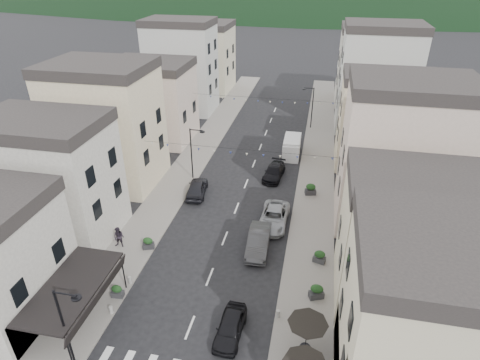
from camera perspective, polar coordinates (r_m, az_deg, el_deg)
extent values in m
cube|color=slate|center=(50.94, -6.17, 3.64)|extent=(4.00, 76.00, 0.12)
cube|color=slate|center=(48.80, 10.91, 2.06)|extent=(4.00, 76.00, 0.12)
cube|color=beige|center=(24.16, 27.17, -19.25)|extent=(10.00, 8.00, 10.00)
cube|color=black|center=(28.96, -22.86, -13.77)|extent=(3.60, 7.50, 0.15)
cube|color=black|center=(28.43, -19.52, -15.31)|extent=(0.34, 7.50, 0.99)
cylinder|color=black|center=(27.38, -23.08, -21.71)|extent=(0.10, 0.10, 3.20)
cylinder|color=black|center=(31.35, -16.23, -12.51)|extent=(0.10, 0.10, 3.20)
cube|color=#AAA69C|center=(37.54, -25.16, -0.52)|extent=(10.00, 7.00, 10.00)
cube|color=#262323|center=(35.42, -27.02, 7.24)|extent=(10.20, 7.14, 1.00)
cube|color=beige|center=(44.61, -18.34, 6.82)|extent=(10.00, 8.00, 12.00)
cube|color=#262323|center=(42.74, -19.72, 14.88)|extent=(10.20, 8.16, 1.00)
cube|color=#C0AC9C|center=(55.06, -12.27, 10.39)|extent=(10.00, 8.00, 9.50)
cube|color=#262323|center=(53.66, -12.87, 15.69)|extent=(10.20, 8.16, 1.00)
cube|color=#B3B4AE|center=(65.29, -8.29, 15.25)|extent=(10.00, 7.00, 13.00)
cube|color=#262323|center=(64.01, -8.76, 21.34)|extent=(10.20, 7.14, 1.00)
cube|color=beige|center=(76.62, -5.20, 16.70)|extent=(10.00, 9.00, 11.00)
cube|color=#262323|center=(75.57, -5.41, 21.15)|extent=(10.20, 9.18, 1.00)
cube|color=beige|center=(30.26, 23.73, -8.72)|extent=(10.00, 7.00, 9.00)
cube|color=#262323|center=(27.70, 25.75, -0.46)|extent=(10.20, 7.14, 1.00)
cube|color=#C0AC9C|center=(37.84, 21.84, 2.59)|extent=(10.00, 8.00, 12.50)
cube|color=#262323|center=(35.59, 23.85, 12.33)|extent=(10.20, 8.16, 1.00)
cube|color=beige|center=(49.24, 19.73, 7.39)|extent=(10.00, 7.00, 10.00)
cube|color=#262323|center=(47.64, 20.85, 13.52)|extent=(10.20, 7.14, 1.00)
cube|color=#B3B4AE|center=(60.07, 18.86, 13.07)|extent=(10.00, 8.00, 13.50)
cube|color=#262323|center=(58.67, 20.04, 19.84)|extent=(10.20, 8.16, 1.00)
cube|color=#AAA69C|center=(71.89, 17.89, 14.85)|extent=(10.00, 9.00, 11.50)
cube|color=#262323|center=(70.75, 18.69, 19.73)|extent=(10.20, 9.18, 1.00)
cylinder|color=black|center=(26.87, 9.39, -21.37)|extent=(0.06, 0.06, 2.30)
cone|color=black|center=(26.03, 9.59, -19.83)|extent=(2.50, 2.50, 0.55)
cylinder|color=black|center=(27.47, 9.25, -22.41)|extent=(0.70, 0.70, 0.04)
cylinder|color=black|center=(26.76, -23.65, -18.83)|extent=(0.14, 0.14, 6.00)
cylinder|color=black|center=(24.44, -23.63, -14.63)|extent=(1.40, 0.10, 0.10)
cylinder|color=black|center=(24.21, -22.24, -15.25)|extent=(0.56, 0.56, 0.08)
cylinder|color=black|center=(44.14, -6.92, 3.64)|extent=(0.14, 0.14, 6.00)
cylinder|color=black|center=(42.77, -6.25, 7.07)|extent=(1.40, 0.10, 0.10)
cylinder|color=black|center=(42.64, -5.40, 6.83)|extent=(0.56, 0.56, 0.08)
cylinder|color=black|center=(58.78, 10.23, 9.97)|extent=(0.14, 0.14, 6.00)
cylinder|color=black|center=(57.93, 9.78, 12.75)|extent=(1.40, 0.10, 0.10)
cylinder|color=black|center=(58.00, 9.11, 12.67)|extent=(0.56, 0.56, 0.08)
cylinder|color=gray|center=(30.58, -17.86, -17.16)|extent=(0.26, 0.26, 0.60)
cylinder|color=gray|center=(32.40, -15.38, -13.55)|extent=(0.26, 0.26, 0.60)
cylinder|color=gray|center=(29.12, 5.42, -18.40)|extent=(0.26, 0.26, 0.60)
cylinder|color=black|center=(37.88, -0.21, 4.42)|extent=(19.00, 0.02, 0.02)
cone|color=beige|center=(40.50, -12.41, 5.12)|extent=(0.28, 0.28, 0.24)
cone|color=navy|center=(39.95, -10.30, 4.85)|extent=(0.28, 0.28, 0.24)
cone|color=beige|center=(39.45, -8.14, 4.59)|extent=(0.28, 0.28, 0.24)
cone|color=navy|center=(38.99, -5.93, 4.33)|extent=(0.28, 0.28, 0.24)
cone|color=beige|center=(38.59, -3.67, 4.08)|extent=(0.28, 0.28, 0.24)
cone|color=navy|center=(38.25, -1.38, 3.85)|extent=(0.28, 0.28, 0.24)
cone|color=beige|center=(37.95, 0.96, 3.65)|extent=(0.28, 0.28, 0.24)
cone|color=navy|center=(37.71, 3.33, 3.46)|extent=(0.28, 0.28, 0.24)
cone|color=beige|center=(37.52, 5.72, 3.30)|extent=(0.28, 0.28, 0.24)
cone|color=navy|center=(37.40, 8.14, 3.16)|extent=(0.28, 0.28, 0.24)
cone|color=beige|center=(37.33, 10.57, 3.03)|extent=(0.28, 0.28, 0.24)
cone|color=navy|center=(37.33, 13.00, 2.91)|extent=(0.28, 0.28, 0.24)
cylinder|color=black|center=(52.62, 3.44, 11.56)|extent=(19.00, 0.02, 0.02)
cone|color=beige|center=(54.54, -5.84, 11.89)|extent=(0.28, 0.28, 0.24)
cone|color=navy|center=(54.12, -4.20, 11.73)|extent=(0.28, 0.28, 0.24)
cone|color=beige|center=(53.75, -2.54, 11.57)|extent=(0.28, 0.28, 0.24)
cone|color=navy|center=(53.42, -0.85, 11.41)|extent=(0.28, 0.28, 0.24)
cone|color=beige|center=(53.13, 0.85, 11.26)|extent=(0.28, 0.28, 0.24)
cone|color=navy|center=(52.88, 2.56, 11.12)|extent=(0.28, 0.28, 0.24)
cone|color=beige|center=(52.67, 4.30, 10.99)|extent=(0.28, 0.28, 0.24)
cone|color=navy|center=(52.49, 6.04, 10.88)|extent=(0.28, 0.28, 0.24)
cone|color=beige|center=(52.36, 7.79, 10.77)|extent=(0.28, 0.28, 0.24)
cone|color=navy|center=(52.27, 9.55, 10.68)|extent=(0.28, 0.28, 0.24)
cone|color=beige|center=(52.22, 11.32, 10.60)|extent=(0.28, 0.28, 0.24)
cone|color=navy|center=(52.22, 13.09, 10.51)|extent=(0.28, 0.28, 0.24)
imported|color=black|center=(27.89, -1.39, -20.18)|extent=(1.76, 4.12, 1.39)
imported|color=#353638|center=(34.30, 2.65, -8.68)|extent=(1.97, 5.09, 1.66)
imported|color=#979AA0|center=(37.42, 4.84, -5.28)|extent=(2.63, 5.49, 1.51)
imported|color=black|center=(45.25, 4.86, 1.15)|extent=(2.42, 4.91, 1.37)
imported|color=black|center=(42.01, -6.15, -1.14)|extent=(2.44, 4.81, 1.57)
cube|color=silver|center=(50.71, 7.39, 4.67)|extent=(2.09, 5.07, 2.10)
cube|color=silver|center=(49.69, 7.41, 5.53)|extent=(2.00, 3.39, 0.52)
cylinder|color=black|center=(49.33, 6.21, 3.14)|extent=(0.28, 0.74, 0.73)
cylinder|color=black|center=(49.26, 8.15, 2.97)|extent=(0.28, 0.74, 0.73)
cylinder|color=black|center=(52.74, 6.58, 4.91)|extent=(0.28, 0.74, 0.73)
cylinder|color=black|center=(52.68, 8.40, 4.75)|extent=(0.28, 0.74, 0.73)
imported|color=black|center=(32.67, -19.80, -12.62)|extent=(0.68, 0.48, 1.76)
imported|color=#27202A|center=(35.78, -16.84, -7.80)|extent=(0.95, 0.75, 1.92)
cube|color=#2E2F31|center=(31.67, -17.02, -15.23)|extent=(0.94, 0.57, 0.45)
ellipsoid|color=black|center=(31.33, -17.15, -14.57)|extent=(0.80, 0.51, 0.58)
cube|color=#29282B|center=(35.40, -12.88, -9.10)|extent=(1.08, 0.81, 0.48)
ellipsoid|color=black|center=(35.08, -12.98, -8.42)|extent=(0.85, 0.54, 0.62)
cube|color=#2B2B2D|center=(30.78, 10.78, -15.73)|extent=(1.20, 0.94, 0.53)
ellipsoid|color=black|center=(30.38, 10.89, -14.95)|extent=(0.93, 0.59, 0.67)
cube|color=#313134|center=(33.77, 11.19, -11.03)|extent=(1.10, 0.80, 0.50)
ellipsoid|color=black|center=(33.43, 11.28, -10.31)|extent=(0.87, 0.56, 0.63)
cube|color=#2A292C|center=(42.47, 9.97, -1.68)|extent=(1.23, 0.85, 0.56)
ellipsoid|color=black|center=(42.16, 10.04, -0.96)|extent=(0.98, 0.63, 0.71)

